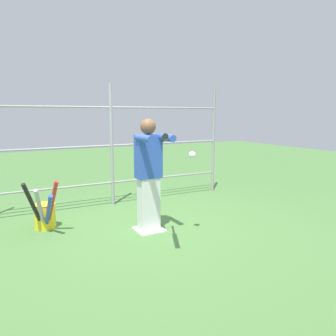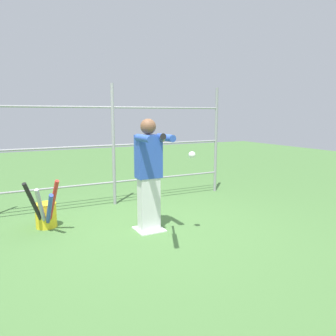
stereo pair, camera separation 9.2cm
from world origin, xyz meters
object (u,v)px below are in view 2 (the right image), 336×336
batter (149,171)px  baseball_bat_swinging (163,138)px  softball_in_flight (192,155)px  bat_bucket (46,213)px

batter → baseball_bat_swinging: bearing=75.8°
batter → baseball_bat_swinging: (0.23, 0.90, 0.55)m
batter → baseball_bat_swinging: 1.08m
softball_in_flight → bat_bucket: (1.79, -1.28, -0.92)m
batter → softball_in_flight: 0.70m
softball_in_flight → baseball_bat_swinging: bearing=32.6°
batter → bat_bucket: size_ratio=2.05×
softball_in_flight → bat_bucket: 2.38m
batter → baseball_bat_swinging: size_ratio=2.02×
baseball_bat_swinging → batter: bearing=-104.2°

